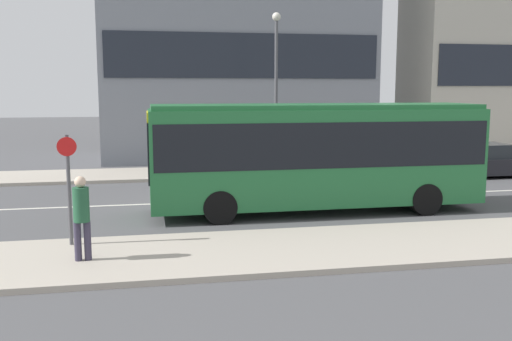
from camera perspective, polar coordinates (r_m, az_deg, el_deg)
name	(u,v)px	position (r m, az deg, el deg)	size (l,w,h in m)	color
ground_plane	(187,203)	(19.11, -6.93, -3.22)	(120.00, 120.00, 0.00)	#4F4F51
sidewalk_near	(207,254)	(13.04, -4.94, -8.32)	(44.00, 3.50, 0.13)	#B2A899
sidewalk_far	(177,173)	(25.24, -7.95, -0.30)	(44.00, 3.50, 0.13)	#B2A899
lane_centerline	(187,203)	(19.10, -6.93, -3.21)	(41.80, 0.16, 0.01)	silver
city_bus	(316,150)	(17.47, 5.97, 2.02)	(10.06, 2.55, 3.30)	#236B38
parked_car_0	(479,161)	(26.29, 21.39, 0.87)	(4.63, 1.88, 1.42)	black
pedestrian_near_stop	(81,213)	(12.61, -17.06, -4.04)	(0.35, 0.34, 1.82)	#383347
bus_stop_sign	(69,181)	(13.87, -18.24, -1.00)	(0.44, 0.12, 2.59)	#4C4C51
street_lamp	(276,76)	(24.43, 2.03, 9.40)	(0.36, 0.36, 6.77)	#4C4C51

